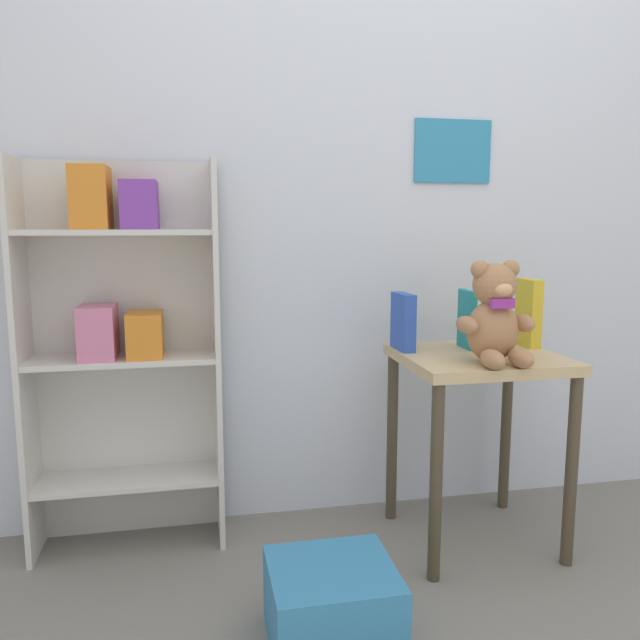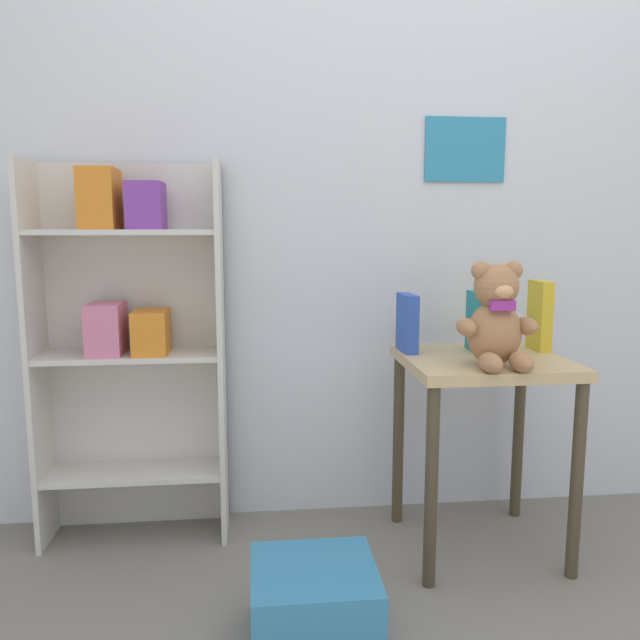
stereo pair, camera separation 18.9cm
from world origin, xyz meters
name	(u,v)px [view 2 (the right image)]	position (x,y,z in m)	size (l,w,h in m)	color
wall_back	(401,186)	(0.00, 1.41, 1.25)	(4.80, 0.07, 2.50)	silver
bookshelf_side	(131,329)	(-0.98, 1.28, 0.75)	(0.64, 0.23, 1.32)	beige
display_table	(482,392)	(0.20, 1.04, 0.55)	(0.52, 0.49, 0.67)	tan
teddy_bear	(496,319)	(0.19, 0.90, 0.82)	(0.25, 0.23, 0.32)	#A8754C
book_standing_blue	(407,323)	(-0.03, 1.16, 0.77)	(0.04, 0.14, 0.20)	#2D51B7
book_standing_teal	(474,321)	(0.20, 1.14, 0.78)	(0.02, 0.12, 0.21)	teal
book_standing_yellow	(540,316)	(0.43, 1.13, 0.79)	(0.04, 0.12, 0.24)	gold
storage_bin	(314,606)	(-0.41, 0.59, 0.11)	(0.33, 0.31, 0.22)	teal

